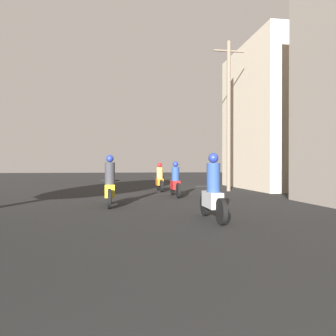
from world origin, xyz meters
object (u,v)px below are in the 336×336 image
(motorcycle_yellow, at_px, (110,186))
(motorcycle_red, at_px, (175,182))
(utility_pole_far, at_px, (229,113))
(motorcycle_orange, at_px, (160,180))
(building_right_far, at_px, (287,118))
(motorcycle_silver, at_px, (213,193))

(motorcycle_yellow, xyz_separation_m, motorcycle_red, (2.65, 2.82, -0.05))
(motorcycle_red, relative_size, utility_pole_far, 0.26)
(motorcycle_red, distance_m, utility_pole_far, 5.25)
(motorcycle_orange, xyz_separation_m, utility_pole_far, (3.46, -0.57, 3.38))
(motorcycle_red, bearing_deg, utility_pole_far, 46.58)
(building_right_far, bearing_deg, motorcycle_yellow, -145.13)
(motorcycle_orange, distance_m, utility_pole_far, 4.87)
(motorcycle_orange, bearing_deg, motorcycle_red, -78.26)
(motorcycle_orange, bearing_deg, utility_pole_far, -2.45)
(utility_pole_far, bearing_deg, motorcycle_red, -142.65)
(motorcycle_silver, height_order, motorcycle_yellow, motorcycle_yellow)
(motorcycle_orange, height_order, building_right_far, building_right_far)
(motorcycle_silver, bearing_deg, motorcycle_orange, 88.12)
(motorcycle_yellow, xyz_separation_m, building_right_far, (9.95, 6.93, 3.39))
(motorcycle_yellow, height_order, motorcycle_red, motorcycle_yellow)
(motorcycle_silver, xyz_separation_m, motorcycle_orange, (-0.07, 8.95, -0.05))
(motorcycle_silver, bearing_deg, utility_pole_far, 65.65)
(motorcycle_silver, xyz_separation_m, utility_pole_far, (3.38, 8.38, 3.33))
(motorcycle_silver, height_order, utility_pole_far, utility_pole_far)
(motorcycle_yellow, bearing_deg, motorcycle_red, 50.60)
(motorcycle_silver, bearing_deg, motorcycle_yellow, 126.08)
(motorcycle_red, bearing_deg, motorcycle_silver, -82.51)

